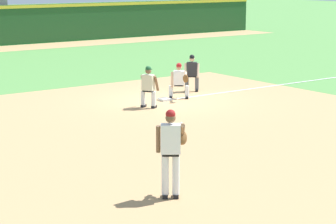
% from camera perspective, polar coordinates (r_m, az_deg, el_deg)
% --- Properties ---
extents(ground_plane, '(160.00, 160.00, 0.00)m').
position_cam_1_polar(ground_plane, '(23.96, -0.29, 0.99)').
color(ground_plane, '#518942').
extents(infield_dirt_patch, '(18.00, 18.00, 0.01)m').
position_cam_1_polar(infield_dirt_patch, '(18.73, -0.11, -2.07)').
color(infield_dirt_patch, tan).
rests_on(infield_dirt_patch, ground).
extents(foul_line_stripe, '(17.84, 0.10, 0.00)m').
position_cam_1_polar(foul_line_stripe, '(29.97, 13.71, 2.86)').
color(foul_line_stripe, white).
rests_on(foul_line_stripe, ground).
extents(first_base_bag, '(0.38, 0.38, 0.09)m').
position_cam_1_polar(first_base_bag, '(23.95, -0.29, 1.10)').
color(first_base_bag, white).
rests_on(first_base_bag, ground).
extents(baseball, '(0.07, 0.07, 0.07)m').
position_cam_1_polar(baseball, '(20.13, 1.15, -0.99)').
color(baseball, white).
rests_on(baseball, ground).
extents(pitcher, '(0.84, 0.56, 1.86)m').
position_cam_1_polar(pitcher, '(13.31, 0.29, -3.15)').
color(pitcher, black).
rests_on(pitcher, ground).
extents(first_baseman, '(0.72, 1.09, 1.34)m').
position_cam_1_polar(first_baseman, '(24.20, 1.00, 2.86)').
color(first_baseman, black).
rests_on(first_baseman, ground).
extents(baserunner, '(0.63, 0.68, 1.46)m').
position_cam_1_polar(baserunner, '(22.54, -1.72, 2.35)').
color(baserunner, black).
rests_on(baserunner, ground).
extents(umpire, '(0.68, 0.66, 1.46)m').
position_cam_1_polar(umpire, '(25.79, 2.09, 3.54)').
color(umpire, black).
rests_on(umpire, ground).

